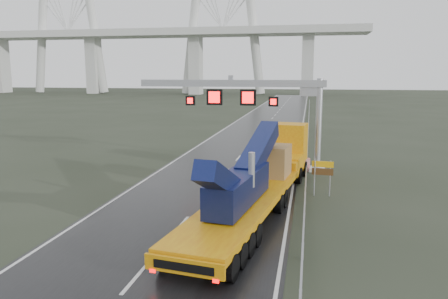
% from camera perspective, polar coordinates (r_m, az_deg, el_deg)
% --- Properties ---
extents(ground, '(400.00, 400.00, 0.00)m').
position_cam_1_polar(ground, '(18.97, -9.18, -13.74)').
color(ground, '#282F21').
rests_on(ground, ground).
extents(road, '(11.00, 200.00, 0.02)m').
position_cam_1_polar(road, '(57.10, 4.80, 2.27)').
color(road, black).
rests_on(road, ground).
extents(guardrail, '(0.20, 140.00, 1.40)m').
position_cam_1_polar(guardrail, '(46.77, 10.89, 1.29)').
color(guardrail, gray).
rests_on(guardrail, ground).
extents(sign_gantry, '(14.90, 1.20, 7.42)m').
position_cam_1_polar(sign_gantry, '(34.55, 4.34, 6.64)').
color(sign_gantry, silver).
rests_on(sign_gantry, ground).
extents(heavy_haul_truck, '(5.61, 20.24, 4.71)m').
position_cam_1_polar(heavy_haul_truck, '(26.17, 5.35, -2.81)').
color(heavy_haul_truck, '#E7A90C').
rests_on(heavy_haul_truck, ground).
extents(exit_sign_pair, '(1.32, 0.18, 2.26)m').
position_cam_1_polar(exit_sign_pair, '(27.78, 12.74, -2.79)').
color(exit_sign_pair, '#9D9EA5').
rests_on(exit_sign_pair, ground).
extents(striped_barrier, '(0.70, 0.51, 1.06)m').
position_cam_1_polar(striped_barrier, '(34.65, 10.61, -1.98)').
color(striped_barrier, red).
rests_on(striped_barrier, ground).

